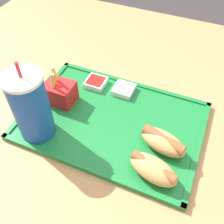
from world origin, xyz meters
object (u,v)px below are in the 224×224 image
hot_dog_far (153,169)px  hot_dog_near (163,142)px  fries_carton (60,92)px  soda_cup (31,107)px  sauce_cup_ketchup (96,82)px  sauce_cup_mayo (124,89)px

hot_dog_far → hot_dog_near: (0.00, -0.08, 0.00)m
fries_carton → soda_cup: bearing=91.7°
hot_dog_near → sauce_cup_ketchup: bearing=-30.1°
soda_cup → sauce_cup_ketchup: size_ratio=3.76×
sauce_cup_mayo → hot_dog_far: bearing=124.9°
hot_dog_far → sauce_cup_ketchup: size_ratio=2.18×
hot_dog_far → hot_dog_near: bearing=-90.0°
soda_cup → hot_dog_far: soda_cup is taller
soda_cup → sauce_cup_ketchup: 0.23m
soda_cup → sauce_cup_mayo: size_ratio=3.76×
soda_cup → hot_dog_far: (-0.29, 0.00, -0.06)m
hot_dog_near → fries_carton: fries_carton is taller
hot_dog_near → sauce_cup_ketchup: hot_dog_near is taller
fries_carton → hot_dog_far: bearing=158.3°
soda_cup → fries_carton: size_ratio=2.00×
hot_dog_far → fries_carton: size_ratio=1.16×
hot_dog_far → sauce_cup_ketchup: 0.32m
soda_cup → sauce_cup_ketchup: bearing=-105.1°
hot_dog_near → sauce_cup_ketchup: size_ratio=2.19×
fries_carton → sauce_cup_ketchup: size_ratio=1.88×
sauce_cup_mayo → soda_cup: bearing=56.4°
hot_dog_far → soda_cup: bearing=-0.8°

